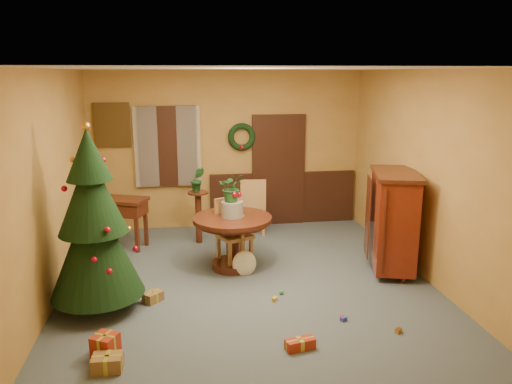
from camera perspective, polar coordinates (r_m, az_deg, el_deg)
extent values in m
plane|color=#35414E|center=(7.07, -0.92, -10.31)|extent=(5.50, 5.50, 0.00)
plane|color=silver|center=(6.47, -1.02, 13.92)|extent=(5.50, 5.50, 0.00)
plane|color=olive|center=(9.30, -3.23, 4.81)|extent=(5.00, 0.00, 5.00)
plane|color=olive|center=(4.01, 4.32, -7.01)|extent=(5.00, 0.00, 5.00)
plane|color=olive|center=(6.76, -22.46, 0.49)|extent=(0.00, 5.50, 5.50)
plane|color=olive|center=(7.37, 18.70, 1.81)|extent=(0.00, 5.50, 5.50)
cube|color=black|center=(9.61, 3.11, -0.69)|extent=(2.80, 0.06, 1.00)
cube|color=black|center=(9.46, 2.57, 2.50)|extent=(1.00, 0.08, 2.10)
cube|color=white|center=(9.50, 2.54, 2.24)|extent=(0.80, 0.03, 1.90)
cube|color=black|center=(9.20, -10.07, 5.16)|extent=(1.05, 0.08, 1.45)
cube|color=white|center=(9.23, -10.06, 5.19)|extent=(0.88, 0.03, 1.25)
cube|color=white|center=(9.17, -12.46, 5.02)|extent=(0.42, 0.02, 1.45)
cube|color=white|center=(9.15, -7.69, 5.20)|extent=(0.42, 0.02, 1.45)
torus|color=black|center=(9.22, -1.65, 6.31)|extent=(0.51, 0.11, 0.51)
cube|color=#4C3819|center=(9.24, -16.11, 7.37)|extent=(0.62, 0.05, 0.78)
cube|color=gray|center=(9.27, -16.09, 7.39)|extent=(0.48, 0.02, 0.62)
cylinder|color=#33180B|center=(7.31, -2.72, -3.08)|extent=(1.16, 1.16, 0.06)
cylinder|color=#33180B|center=(7.33, -2.72, -3.55)|extent=(1.04, 1.04, 0.04)
cylinder|color=#33180B|center=(7.43, -2.69, -5.85)|extent=(0.19, 0.19, 0.64)
cylinder|color=#33180B|center=(7.55, -2.66, -8.30)|extent=(0.62, 0.62, 0.10)
cylinder|color=slate|center=(7.27, -2.73, -1.97)|extent=(0.32, 0.32, 0.23)
imported|color=#1E4C23|center=(7.19, -2.76, 0.54)|extent=(0.38, 0.33, 0.42)
cube|color=#A97E43|center=(7.48, -2.46, -5.03)|extent=(0.58, 0.58, 0.05)
cube|color=#A97E43|center=(7.56, -3.22, -2.55)|extent=(0.43, 0.21, 0.53)
cube|color=#A97E43|center=(7.79, -1.92, -6.19)|extent=(0.06, 0.06, 0.46)
cube|color=#A97E43|center=(7.63, -4.30, -6.65)|extent=(0.06, 0.06, 0.46)
cube|color=#A97E43|center=(7.50, -0.56, -6.98)|extent=(0.06, 0.06, 0.46)
cube|color=#A97E43|center=(7.33, -3.00, -7.49)|extent=(0.06, 0.06, 0.46)
cube|color=#A97E43|center=(9.01, -0.37, -1.77)|extent=(0.49, 0.49, 0.05)
cube|color=#A97E43|center=(8.74, -0.32, -0.30)|extent=(0.45, 0.09, 0.53)
cube|color=#A97E43|center=(8.90, -1.49, -3.64)|extent=(0.05, 0.05, 0.46)
cube|color=#A97E43|center=(8.92, 0.84, -3.61)|extent=(0.05, 0.05, 0.46)
cube|color=#A97E43|center=(9.25, -1.53, -2.98)|extent=(0.05, 0.05, 0.46)
cube|color=#A97E43|center=(9.26, 0.71, -2.96)|extent=(0.05, 0.05, 0.46)
cylinder|color=#33180B|center=(8.57, -6.57, -2.97)|extent=(0.11, 0.11, 0.87)
cylinder|color=#33180B|center=(8.46, -6.66, -0.07)|extent=(0.35, 0.35, 0.03)
imported|color=#19471E|center=(8.41, -6.70, 1.44)|extent=(0.24, 0.20, 0.42)
cylinder|color=#382111|center=(6.59, -17.46, -11.64)|extent=(0.14, 0.14, 0.24)
cone|color=black|center=(6.32, -17.93, -5.51)|extent=(1.12, 1.12, 1.32)
cone|color=black|center=(6.15, -18.34, -0.12)|extent=(0.81, 0.81, 0.97)
cone|color=black|center=(6.07, -18.66, 4.09)|extent=(0.53, 0.53, 0.61)
sphere|color=gold|center=(6.03, -18.89, 7.15)|extent=(0.10, 0.10, 0.10)
cube|color=#33180B|center=(8.50, -15.58, -0.85)|extent=(1.06, 0.79, 0.06)
cube|color=#33180B|center=(8.54, -15.52, -1.80)|extent=(0.99, 0.73, 0.20)
cube|color=#33180B|center=(8.67, -18.05, -3.66)|extent=(0.18, 0.33, 0.78)
cube|color=#33180B|center=(8.57, -12.72, -3.52)|extent=(0.18, 0.33, 0.78)
cube|color=#501809|center=(7.51, 15.40, -3.16)|extent=(0.81, 1.19, 1.35)
cube|color=#33180B|center=(7.35, 15.73, 2.00)|extent=(0.89, 1.27, 0.05)
cylinder|color=#33180B|center=(7.36, 16.49, -9.48)|extent=(0.08, 0.08, 0.10)
cylinder|color=#33180B|center=(8.13, 13.79, -7.07)|extent=(0.08, 0.08, 0.10)
cube|color=brown|center=(5.37, -16.62, -18.21)|extent=(0.30, 0.23, 0.15)
cube|color=gold|center=(5.37, -16.62, -18.21)|extent=(0.30, 0.04, 0.16)
cube|color=gold|center=(5.37, -16.62, -18.21)|extent=(0.05, 0.22, 0.16)
cube|color=maroon|center=(5.59, -16.83, -16.44)|extent=(0.31, 0.31, 0.23)
cube|color=gold|center=(5.59, -16.83, -16.44)|extent=(0.22, 0.14, 0.24)
cube|color=gold|center=(5.59, -16.83, -16.44)|extent=(0.14, 0.22, 0.24)
cube|color=brown|center=(6.64, -11.68, -11.64)|extent=(0.28, 0.28, 0.13)
cube|color=gold|center=(6.64, -11.68, -11.64)|extent=(0.19, 0.18, 0.13)
cube|color=gold|center=(6.64, -11.68, -11.64)|extent=(0.14, 0.14, 0.13)
cube|color=maroon|center=(5.53, 5.07, -16.91)|extent=(0.34, 0.19, 0.11)
cube|color=gold|center=(5.53, 5.07, -16.91)|extent=(0.32, 0.09, 0.11)
cube|color=gold|center=(5.53, 5.07, -16.91)|extent=(0.07, 0.14, 0.11)
cube|color=#283DB1|center=(6.15, 9.98, -14.08)|extent=(0.09, 0.09, 0.05)
sphere|color=green|center=(6.71, 2.93, -11.38)|extent=(0.06, 0.06, 0.06)
cube|color=gold|center=(6.54, 2.15, -12.14)|extent=(0.08, 0.09, 0.05)
sphere|color=#B20B26|center=(6.16, 9.81, -13.98)|extent=(0.06, 0.06, 0.06)
cube|color=gold|center=(6.04, 15.96, -14.98)|extent=(0.09, 0.09, 0.05)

